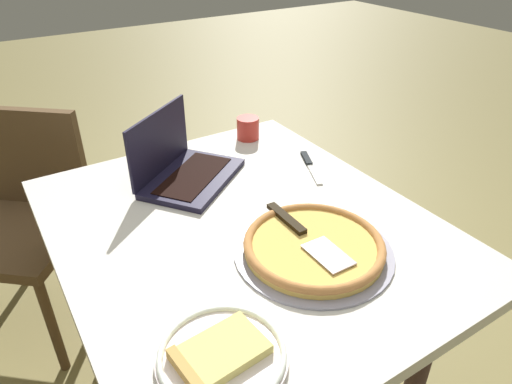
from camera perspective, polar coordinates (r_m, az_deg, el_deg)
name	(u,v)px	position (r m, az deg, el deg)	size (l,w,h in m)	color
dining_table	(244,251)	(1.27, -1.54, -7.30)	(1.09, 0.92, 0.72)	silver
laptop	(183,166)	(1.41, -9.12, 3.17)	(0.36, 0.38, 0.21)	black
pizza_plate	(221,355)	(0.89, -4.36, -19.59)	(0.25, 0.25, 0.04)	white
pizza_tray	(314,246)	(1.12, 7.17, -6.69)	(0.38, 0.38, 0.04)	#9492A7
table_knife	(309,164)	(1.50, 6.65, 3.46)	(0.20, 0.10, 0.01)	beige
drink_cup	(248,128)	(1.66, -1.01, 7.96)	(0.08, 0.08, 0.08)	red
chair_near	(23,212)	(1.88, -26.94, -2.22)	(0.61, 0.61, 0.84)	brown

